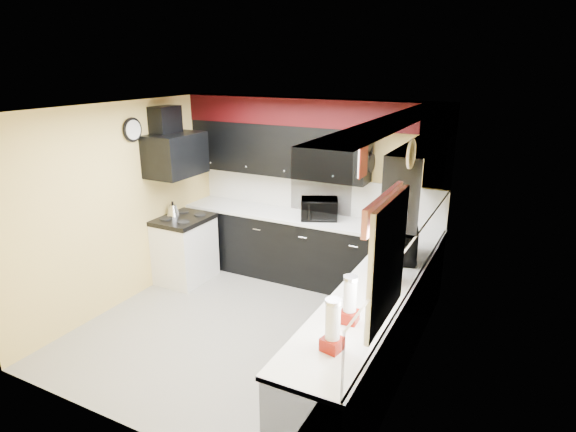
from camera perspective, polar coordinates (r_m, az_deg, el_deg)
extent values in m
plane|color=gray|center=(5.72, -4.55, -13.23)|extent=(3.60, 3.60, 0.00)
cube|color=#E0C666|center=(6.71, 3.26, 3.18)|extent=(3.60, 0.06, 2.50)
cube|color=#E0C666|center=(4.55, 14.82, -4.67)|extent=(0.06, 3.60, 2.50)
cube|color=#E0C666|center=(6.29, -18.96, 1.22)|extent=(0.06, 3.60, 2.50)
cube|color=white|center=(4.92, -5.28, 12.58)|extent=(3.60, 3.60, 0.06)
cube|color=black|center=(6.70, 2.09, -4.03)|extent=(3.60, 0.60, 0.90)
cube|color=black|center=(4.71, 9.52, -14.39)|extent=(0.60, 3.00, 0.90)
cube|color=white|center=(6.54, 2.13, -0.20)|extent=(3.62, 0.64, 0.04)
cube|color=white|center=(4.48, 9.83, -9.30)|extent=(0.64, 3.02, 0.04)
cube|color=white|center=(6.72, 3.21, 2.67)|extent=(3.60, 0.02, 0.50)
cube|color=white|center=(4.57, 14.64, -5.35)|extent=(0.02, 3.60, 0.50)
cube|color=black|center=(6.65, -1.25, 7.93)|extent=(2.60, 0.35, 0.70)
cube|color=black|center=(5.26, 15.65, 4.61)|extent=(0.35, 1.80, 0.70)
cube|color=black|center=(6.36, 2.75, 12.23)|extent=(3.60, 0.36, 0.35)
cube|color=black|center=(4.13, 12.98, 8.76)|extent=(0.36, 3.24, 0.35)
cube|color=white|center=(6.87, -12.07, -4.04)|extent=(0.60, 0.75, 0.86)
cube|color=black|center=(6.72, -12.32, -0.40)|extent=(0.62, 0.77, 0.06)
cube|color=black|center=(6.53, -13.18, 7.10)|extent=(0.50, 0.78, 0.55)
cube|color=black|center=(6.55, -14.33, 10.78)|extent=(0.24, 0.40, 0.40)
cube|color=red|center=(3.50, 11.29, 0.99)|extent=(0.04, 0.88, 0.20)
cube|color=white|center=(5.84, 8.82, 6.33)|extent=(0.03, 0.26, 0.35)
imported|color=black|center=(6.40, 3.70, 0.85)|extent=(0.60, 0.56, 0.28)
imported|color=black|center=(5.26, 12.87, -3.09)|extent=(0.55, 0.68, 0.33)
cylinder|color=silver|center=(6.14, 11.41, -0.87)|extent=(0.18, 0.18, 0.15)
cube|color=black|center=(6.24, 10.73, -0.29)|extent=(0.10, 0.13, 0.19)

